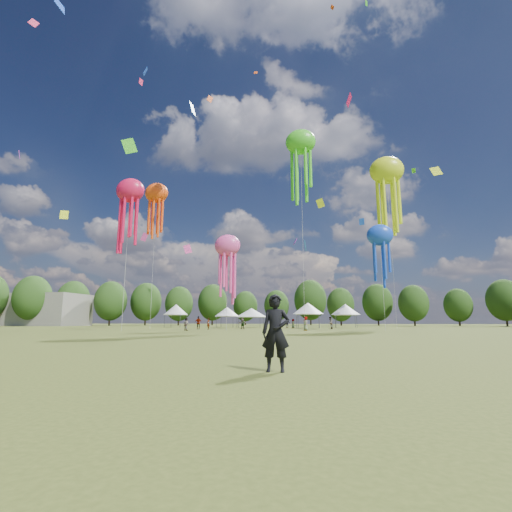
# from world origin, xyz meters

# --- Properties ---
(ground) EXTENTS (300.00, 300.00, 0.00)m
(ground) POSITION_xyz_m (0.00, 0.00, 0.00)
(ground) COLOR #384416
(ground) RESTS_ON ground
(observer_main) EXTENTS (0.69, 0.47, 1.86)m
(observer_main) POSITION_xyz_m (7.56, -2.54, 0.93)
(observer_main) COLOR black
(observer_main) RESTS_ON ground
(spectator_near) EXTENTS (0.95, 0.90, 1.56)m
(spectator_near) POSITION_xyz_m (-8.27, 32.75, 0.78)
(spectator_near) COLOR gray
(spectator_near) RESTS_ON ground
(spectators_far) EXTENTS (20.76, 19.42, 1.90)m
(spectators_far) POSITION_xyz_m (0.55, 46.02, 0.89)
(spectators_far) COLOR gray
(spectators_far) RESTS_ON ground
(festival_tents) EXTENTS (37.02, 10.25, 4.40)m
(festival_tents) POSITION_xyz_m (-1.80, 55.71, 3.12)
(festival_tents) COLOR #47474C
(festival_tents) RESTS_ON ground
(show_kites) EXTENTS (43.45, 23.45, 28.84)m
(show_kites) POSITION_xyz_m (5.61, 42.37, 20.19)
(show_kites) COLOR #E31445
(show_kites) RESTS_ON ground
(small_kites) EXTENTS (77.05, 53.60, 46.10)m
(small_kites) POSITION_xyz_m (1.14, 41.80, 30.06)
(small_kites) COLOR #E31445
(small_kites) RESTS_ON ground
(treeline) EXTENTS (201.57, 95.24, 13.43)m
(treeline) POSITION_xyz_m (-3.87, 62.51, 6.54)
(treeline) COLOR #38281C
(treeline) RESTS_ON ground
(hangar) EXTENTS (40.00, 12.00, 8.00)m
(hangar) POSITION_xyz_m (-72.00, 72.00, 4.00)
(hangar) COLOR gray
(hangar) RESTS_ON ground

